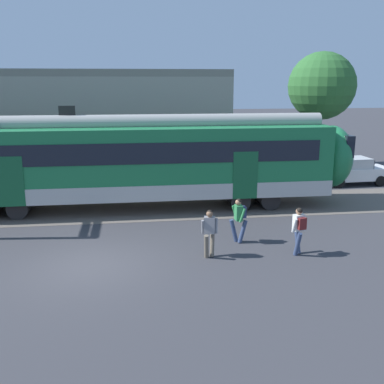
% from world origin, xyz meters
% --- Properties ---
extents(ground_plane, '(160.00, 160.00, 0.00)m').
position_xyz_m(ground_plane, '(0.00, 0.00, 0.00)').
color(ground_plane, '#38383D').
extents(pedestrian_grey, '(0.61, 0.61, 1.67)m').
position_xyz_m(pedestrian_grey, '(3.94, 0.24, 0.99)').
color(pedestrian_grey, '#6B6051').
rests_on(pedestrian_grey, ground).
extents(pedestrian_green, '(0.65, 0.53, 1.67)m').
position_xyz_m(pedestrian_green, '(5.24, 1.50, 0.99)').
color(pedestrian_green, navy).
rests_on(pedestrian_green, ground).
extents(pedestrian_white, '(0.54, 0.69, 1.67)m').
position_xyz_m(pedestrian_white, '(6.96, 0.05, 0.99)').
color(pedestrian_white, navy).
rests_on(pedestrian_white, ground).
extents(parked_car_white, '(4.08, 1.91, 1.54)m').
position_xyz_m(parked_car_white, '(13.93, 10.01, 0.78)').
color(parked_car_white, silver).
rests_on(parked_car_white, ground).
extents(background_building, '(21.00, 5.00, 9.20)m').
position_xyz_m(background_building, '(-3.37, 13.77, 3.21)').
color(background_building, gray).
rests_on(background_building, ground).
extents(street_tree_right, '(4.40, 4.40, 7.65)m').
position_xyz_m(street_tree_right, '(13.90, 15.09, 5.43)').
color(street_tree_right, brown).
rests_on(street_tree_right, ground).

